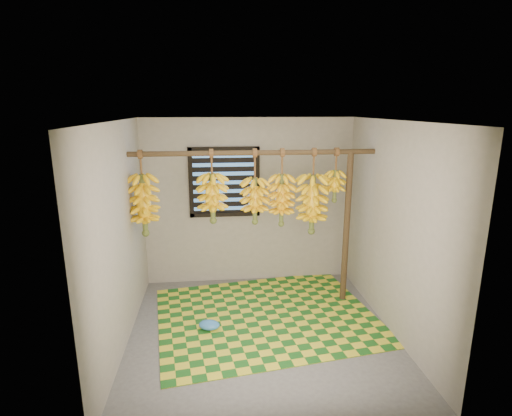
{
  "coord_description": "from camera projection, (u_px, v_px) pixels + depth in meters",
  "views": [
    {
      "loc": [
        -0.5,
        -4.1,
        2.54
      ],
      "look_at": [
        0.0,
        0.55,
        1.35
      ],
      "focal_mm": 28.0,
      "sensor_mm": 36.0,
      "label": 1
    }
  ],
  "objects": [
    {
      "name": "banana_bunch_e",
      "position": [
        312.0,
        204.0,
        5.05
      ],
      "size": [
        0.4,
        0.4,
        1.08
      ],
      "color": "brown",
      "rests_on": "hanging_pole"
    },
    {
      "name": "ceiling",
      "position": [
        262.0,
        120.0,
        4.04
      ],
      "size": [
        3.0,
        3.0,
        0.01
      ],
      "primitive_type": "cube",
      "color": "silver",
      "rests_on": "wall_back"
    },
    {
      "name": "floor",
      "position": [
        261.0,
        333.0,
        4.63
      ],
      "size": [
        3.0,
        3.0,
        0.01
      ],
      "primitive_type": "cube",
      "color": "#525252",
      "rests_on": "ground"
    },
    {
      "name": "wall_left",
      "position": [
        119.0,
        239.0,
        4.18
      ],
      "size": [
        0.01,
        3.0,
        2.4
      ],
      "primitive_type": "cube",
      "color": "gray",
      "rests_on": "floor"
    },
    {
      "name": "window",
      "position": [
        224.0,
        182.0,
        5.64
      ],
      "size": [
        1.0,
        0.04,
        1.0
      ],
      "color": "black",
      "rests_on": "wall_back"
    },
    {
      "name": "banana_bunch_a",
      "position": [
        144.0,
        205.0,
        4.82
      ],
      "size": [
        0.36,
        0.36,
        1.04
      ],
      "color": "brown",
      "rests_on": "hanging_pole"
    },
    {
      "name": "banana_bunch_c",
      "position": [
        255.0,
        201.0,
        4.96
      ],
      "size": [
        0.35,
        0.35,
        0.93
      ],
      "color": "brown",
      "rests_on": "hanging_pole"
    },
    {
      "name": "banana_bunch_b",
      "position": [
        213.0,
        198.0,
        4.89
      ],
      "size": [
        0.35,
        0.35,
        0.9
      ],
      "color": "brown",
      "rests_on": "hanging_pole"
    },
    {
      "name": "support_post",
      "position": [
        346.0,
        229.0,
        5.18
      ],
      "size": [
        0.08,
        0.08,
        2.0
      ],
      "primitive_type": "cylinder",
      "color": "#4A381F",
      "rests_on": "floor"
    },
    {
      "name": "woven_mat",
      "position": [
        266.0,
        316.0,
        4.99
      ],
      "size": [
        2.9,
        2.45,
        0.01
      ],
      "primitive_type": "cube",
      "rotation": [
        0.0,
        0.0,
        0.14
      ],
      "color": "#195519",
      "rests_on": "floor"
    },
    {
      "name": "banana_bunch_f",
      "position": [
        335.0,
        186.0,
        5.02
      ],
      "size": [
        0.26,
        0.26,
        0.68
      ],
      "color": "brown",
      "rests_on": "hanging_pole"
    },
    {
      "name": "wall_right",
      "position": [
        394.0,
        229.0,
        4.49
      ],
      "size": [
        0.01,
        3.0,
        2.4
      ],
      "primitive_type": "cube",
      "color": "gray",
      "rests_on": "floor"
    },
    {
      "name": "banana_bunch_d",
      "position": [
        282.0,
        200.0,
        4.99
      ],
      "size": [
        0.34,
        0.34,
        0.97
      ],
      "color": "brown",
      "rests_on": "hanging_pole"
    },
    {
      "name": "wall_back",
      "position": [
        249.0,
        202.0,
        5.78
      ],
      "size": [
        3.0,
        0.01,
        2.4
      ],
      "primitive_type": "cube",
      "color": "gray",
      "rests_on": "floor"
    },
    {
      "name": "hanging_pole",
      "position": [
        255.0,
        153.0,
        4.81
      ],
      "size": [
        3.0,
        0.06,
        0.06
      ],
      "primitive_type": "cylinder",
      "rotation": [
        0.0,
        1.57,
        0.0
      ],
      "color": "#4A381F",
      "rests_on": "wall_left"
    },
    {
      "name": "plastic_bag",
      "position": [
        209.0,
        325.0,
        4.67
      ],
      "size": [
        0.29,
        0.24,
        0.1
      ],
      "primitive_type": "ellipsoid",
      "rotation": [
        0.0,
        0.0,
        -0.27
      ],
      "color": "#3479C2",
      "rests_on": "woven_mat"
    }
  ]
}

